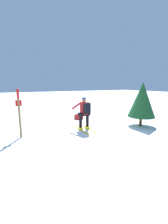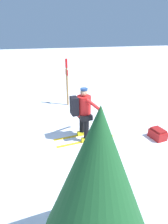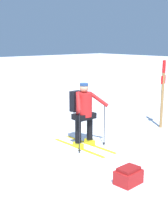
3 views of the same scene
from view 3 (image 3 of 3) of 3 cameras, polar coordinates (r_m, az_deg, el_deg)
name	(u,v)px [view 3 (image 3 of 3)]	position (r m, az deg, el deg)	size (l,w,h in m)	color
ground_plane	(64,153)	(7.45, -3.72, -7.52)	(80.00, 80.00, 0.00)	white
skier	(83,110)	(7.67, -0.15, 0.36)	(1.02, 1.82, 1.60)	gold
dropped_backpack	(128,176)	(5.95, 8.12, -11.50)	(0.49, 0.38, 0.32)	maroon
trail_marker	(163,89)	(9.58, 14.21, 4.17)	(0.24, 0.10, 2.04)	olive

